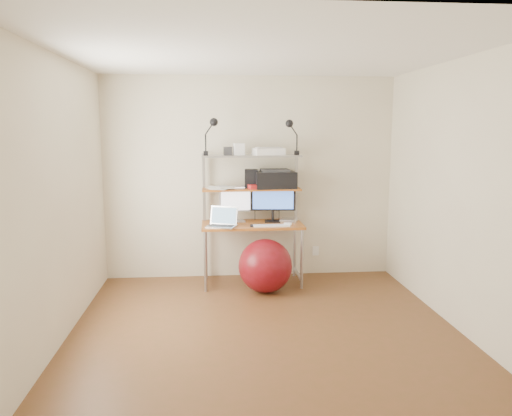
{
  "coord_description": "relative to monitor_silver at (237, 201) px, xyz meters",
  "views": [
    {
      "loc": [
        -0.47,
        -4.39,
        1.86
      ],
      "look_at": [
        0.02,
        1.15,
        0.97
      ],
      "focal_mm": 35.0,
      "sensor_mm": 36.0,
      "label": 1
    }
  ],
  "objects": [
    {
      "name": "mac_mini",
      "position": [
        0.64,
        -0.07,
        -0.23
      ],
      "size": [
        0.25,
        0.25,
        0.04
      ],
      "primitive_type": "cube",
      "rotation": [
        0.0,
        0.0,
        -0.31
      ],
      "color": "silver",
      "rests_on": "desktop"
    },
    {
      "name": "phone",
      "position": [
        0.18,
        -0.3,
        -0.25
      ],
      "size": [
        0.08,
        0.13,
        0.01
      ],
      "primitive_type": "cube",
      "rotation": [
        0.0,
        0.0,
        -0.08
      ],
      "color": "black",
      "rests_on": "desktop"
    },
    {
      "name": "box_white",
      "position": [
        0.03,
        -0.04,
        0.63
      ],
      "size": [
        0.14,
        0.12,
        0.14
      ],
      "primitive_type": "cube",
      "rotation": [
        0.0,
        0.0,
        0.18
      ],
      "color": "white",
      "rests_on": "top_shelf"
    },
    {
      "name": "monitor_black",
      "position": [
        0.44,
        -0.04,
        0.02
      ],
      "size": [
        0.55,
        0.17,
        0.55
      ],
      "rotation": [
        0.0,
        0.0,
        -0.09
      ],
      "color": "black",
      "rests_on": "desktop"
    },
    {
      "name": "room",
      "position": [
        0.18,
        -1.59,
        0.26
      ],
      "size": [
        3.6,
        3.6,
        3.6
      ],
      "color": "brown",
      "rests_on": "ground"
    },
    {
      "name": "box_grey",
      "position": [
        -0.1,
        -0.01,
        0.61
      ],
      "size": [
        0.1,
        0.1,
        0.1
      ],
      "primitive_type": "cube",
      "rotation": [
        0.0,
        0.0,
        0.06
      ],
      "color": "#2F2F32",
      "rests_on": "top_shelf"
    },
    {
      "name": "nas_cube",
      "position": [
        0.18,
        0.01,
        0.27
      ],
      "size": [
        0.17,
        0.17,
        0.23
      ],
      "primitive_type": "cube",
      "rotation": [
        0.0,
        0.0,
        -0.08
      ],
      "color": "black",
      "rests_on": "mid_shelf"
    },
    {
      "name": "clip_lamp_left",
      "position": [
        -0.28,
        -0.12,
        0.87
      ],
      "size": [
        0.17,
        0.1,
        0.43
      ],
      "color": "black",
      "rests_on": "top_shelf"
    },
    {
      "name": "computer_desk",
      "position": [
        0.18,
        -0.08,
        -0.04
      ],
      "size": [
        1.2,
        0.6,
        1.57
      ],
      "color": "#A65520",
      "rests_on": "ground"
    },
    {
      "name": "red_box",
      "position": [
        0.24,
        -0.11,
        0.18
      ],
      "size": [
        0.21,
        0.17,
        0.05
      ],
      "primitive_type": "cube",
      "rotation": [
        0.0,
        0.0,
        0.26
      ],
      "color": "red",
      "rests_on": "mid_shelf"
    },
    {
      "name": "laptop",
      "position": [
        -0.18,
        -0.28,
        -0.2
      ],
      "size": [
        0.4,
        0.36,
        0.29
      ],
      "rotation": [
        0.0,
        0.0,
        -0.36
      ],
      "color": "silver",
      "rests_on": "desktop"
    },
    {
      "name": "paper_stack",
      "position": [
        -0.18,
        -0.02,
        0.17
      ],
      "size": [
        0.38,
        0.42,
        0.02
      ],
      "color": "white",
      "rests_on": "mid_shelf"
    },
    {
      "name": "exercise_ball",
      "position": [
        0.3,
        -0.48,
        -0.68
      ],
      "size": [
        0.62,
        0.62,
        0.62
      ],
      "primitive_type": "sphere",
      "color": "maroon",
      "rests_on": "floor"
    },
    {
      "name": "mouse",
      "position": [
        0.59,
        -0.27,
        -0.24
      ],
      "size": [
        0.1,
        0.07,
        0.02
      ],
      "primitive_type": "cube",
      "rotation": [
        0.0,
        0.0,
        -0.24
      ],
      "color": "white",
      "rests_on": "desktop"
    },
    {
      "name": "keyboard",
      "position": [
        0.39,
        -0.32,
        -0.25
      ],
      "size": [
        0.43,
        0.13,
        0.01
      ],
      "primitive_type": "cube",
      "rotation": [
        0.0,
        0.0,
        0.01
      ],
      "color": "white",
      "rests_on": "desktop"
    },
    {
      "name": "scanner",
      "position": [
        0.38,
        -0.04,
        0.6
      ],
      "size": [
        0.39,
        0.29,
        0.09
      ],
      "rotation": [
        0.0,
        0.0,
        0.19
      ],
      "color": "white",
      "rests_on": "top_shelf"
    },
    {
      "name": "printer",
      "position": [
        0.47,
        -0.02,
        0.27
      ],
      "size": [
        0.5,
        0.36,
        0.23
      ],
      "rotation": [
        0.0,
        0.0,
        0.06
      ],
      "color": "black",
      "rests_on": "mid_shelf"
    },
    {
      "name": "wall_outlet",
      "position": [
        1.03,
        0.2,
        -0.69
      ],
      "size": [
        0.08,
        0.01,
        0.12
      ],
      "primitive_type": "cube",
      "color": "white",
      "rests_on": "room"
    },
    {
      "name": "monitor_silver",
      "position": [
        0.0,
        0.0,
        0.0
      ],
      "size": [
        0.43,
        0.18,
        0.47
      ],
      "rotation": [
        0.0,
        0.0,
        0.17
      ],
      "color": "#BDBCC2",
      "rests_on": "desktop"
    },
    {
      "name": "clip_lamp_right",
      "position": [
        0.64,
        -0.08,
        0.86
      ],
      "size": [
        0.17,
        0.09,
        0.42
      ],
      "color": "black",
      "rests_on": "top_shelf"
    }
  ]
}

